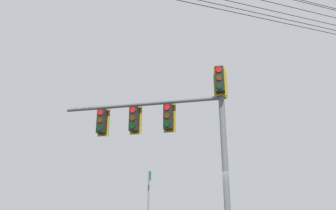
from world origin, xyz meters
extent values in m
cylinder|color=slate|center=(-0.99, -0.04, 2.90)|extent=(0.20, 0.20, 5.81)
cylinder|color=slate|center=(0.72, 2.36, 5.00)|extent=(3.53, 4.89, 0.14)
cube|color=black|center=(-1.23, 0.13, 5.55)|extent=(0.42, 0.42, 0.90)
cube|color=#B29319|center=(-1.10, 0.03, 5.55)|extent=(0.29, 0.38, 1.04)
cylinder|color=red|center=(-1.37, 0.23, 5.85)|extent=(0.14, 0.18, 0.20)
cylinder|color=#3C2703|center=(-1.37, 0.23, 5.55)|extent=(0.14, 0.18, 0.20)
cylinder|color=black|center=(-1.37, 0.23, 5.25)|extent=(0.14, 0.18, 0.20)
cube|color=black|center=(-0.74, -0.22, 5.55)|extent=(0.42, 0.42, 0.90)
cube|color=#B29319|center=(-0.88, -0.12, 5.55)|extent=(0.29, 0.38, 1.04)
cylinder|color=red|center=(-0.61, -0.31, 5.85)|extent=(0.14, 0.18, 0.20)
cylinder|color=#3C2703|center=(-0.61, -0.31, 5.55)|extent=(0.14, 0.18, 0.20)
cylinder|color=black|center=(-0.61, -0.31, 5.25)|extent=(0.14, 0.18, 0.20)
cube|color=black|center=(0.10, 1.49, 4.45)|extent=(0.42, 0.42, 0.90)
cube|color=#B29319|center=(0.23, 1.38, 4.45)|extent=(0.30, 0.37, 1.04)
cylinder|color=red|center=(-0.03, 1.59, 4.75)|extent=(0.15, 0.18, 0.20)
cylinder|color=#3C2703|center=(-0.03, 1.59, 4.45)|extent=(0.15, 0.18, 0.20)
cylinder|color=black|center=(-0.03, 1.59, 4.15)|extent=(0.15, 0.18, 0.20)
cube|color=black|center=(0.83, 2.53, 4.45)|extent=(0.42, 0.42, 0.90)
cube|color=#B29319|center=(0.97, 2.42, 4.45)|extent=(0.30, 0.37, 1.04)
cylinder|color=red|center=(0.70, 2.63, 4.75)|extent=(0.15, 0.18, 0.20)
cylinder|color=#3C2703|center=(0.70, 2.63, 4.45)|extent=(0.15, 0.18, 0.20)
cylinder|color=black|center=(0.70, 2.63, 4.15)|extent=(0.15, 0.18, 0.20)
cube|color=black|center=(1.57, 3.57, 4.45)|extent=(0.42, 0.42, 0.90)
cube|color=#B29319|center=(1.71, 3.47, 4.45)|extent=(0.28, 0.38, 1.04)
cylinder|color=red|center=(1.44, 3.66, 4.75)|extent=(0.14, 0.18, 0.20)
cylinder|color=#3C2703|center=(1.44, 3.66, 4.45)|extent=(0.14, 0.18, 0.20)
cylinder|color=black|center=(1.44, 3.66, 4.15)|extent=(0.14, 0.18, 0.20)
cylinder|color=slate|center=(2.64, 1.36, 1.42)|extent=(0.07, 0.07, 2.84)
cube|color=#0C7238|center=(2.64, 1.32, 2.62)|extent=(0.36, 0.06, 0.35)
cube|color=white|center=(2.64, 1.30, 2.62)|extent=(0.30, 0.03, 0.29)
cylinder|color=black|center=(-0.97, 0.80, 8.58)|extent=(0.37, 18.41, 0.37)
camera|label=1|loc=(-9.69, 5.29, 1.48)|focal=33.12mm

